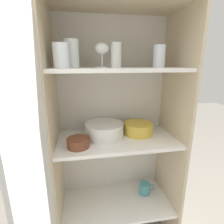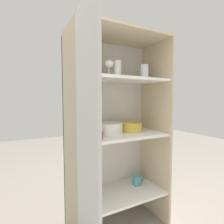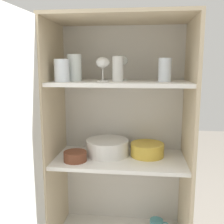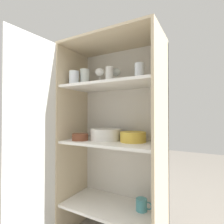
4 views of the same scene
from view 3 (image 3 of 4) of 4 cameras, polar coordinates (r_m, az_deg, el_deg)
cupboard_back_panel at (r=1.70m, az=2.26°, el=-7.96°), size 0.77×0.02×1.52m
cupboard_side_left at (r=1.59m, az=-12.06°, el=-9.47°), size 0.02×0.41×1.52m
cupboard_side_right at (r=1.53m, az=16.02°, el=-10.42°), size 0.02×0.41×1.52m
cupboard_top_panel at (r=1.44m, az=1.86°, el=19.75°), size 0.77×0.41×0.02m
shelf_board_middle at (r=1.52m, az=1.69°, el=-10.27°), size 0.73×0.37×0.02m
shelf_board_upper at (r=1.42m, az=1.78°, el=6.32°), size 0.73×0.37×0.02m
cupboard_door at (r=1.26m, az=-18.94°, el=-15.16°), size 0.04×0.38×1.52m
tumbler_glass_0 at (r=1.39m, az=-10.87°, el=8.87°), size 0.08×0.08×0.12m
tumbler_glass_1 at (r=1.40m, az=11.42°, el=8.95°), size 0.07×0.07×0.12m
tumbler_glass_2 at (r=1.41m, az=1.27°, el=9.36°), size 0.06×0.06×0.13m
tumbler_glass_3 at (r=1.46m, az=-8.23°, el=9.51°), size 0.08×0.08×0.14m
wine_glass_0 at (r=1.50m, az=1.88°, el=10.83°), size 0.07×0.07×0.14m
wine_glass_1 at (r=1.41m, az=-2.03°, el=10.43°), size 0.07×0.07×0.13m
plate_stack_white at (r=1.55m, az=-1.00°, el=-7.69°), size 0.25×0.25×0.09m
mixing_bowl_large at (r=1.54m, az=7.68°, el=-8.00°), size 0.19×0.19×0.08m
serving_bowl_small at (r=1.47m, az=-8.01°, el=-9.42°), size 0.13×0.13×0.05m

